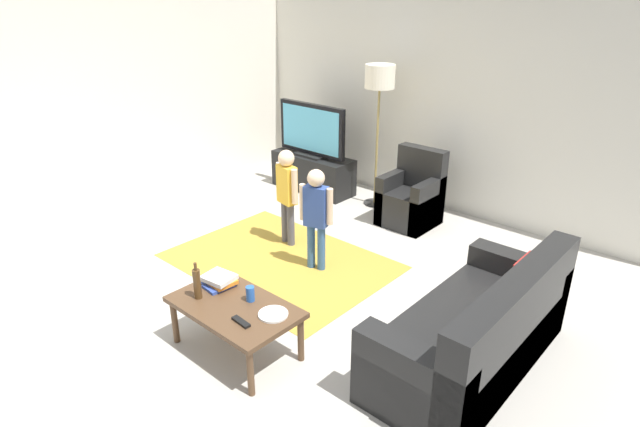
# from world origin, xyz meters

# --- Properties ---
(ground) EXTENTS (7.80, 7.80, 0.00)m
(ground) POSITION_xyz_m (0.00, 0.00, 0.00)
(ground) COLOR #B2ADA3
(wall_back) EXTENTS (6.00, 0.12, 2.70)m
(wall_back) POSITION_xyz_m (0.00, 3.00, 1.35)
(wall_back) COLOR silver
(wall_back) RESTS_ON ground
(wall_left) EXTENTS (0.12, 6.00, 2.70)m
(wall_left) POSITION_xyz_m (-3.00, 0.00, 1.35)
(wall_left) COLOR silver
(wall_left) RESTS_ON ground
(area_rug) EXTENTS (2.20, 1.60, 0.01)m
(area_rug) POSITION_xyz_m (-0.48, 0.51, 0.00)
(area_rug) COLOR #B28C33
(area_rug) RESTS_ON ground
(tv_stand) EXTENTS (1.20, 0.44, 0.50)m
(tv_stand) POSITION_xyz_m (-1.65, 2.30, 0.24)
(tv_stand) COLOR black
(tv_stand) RESTS_ON ground
(tv) EXTENTS (1.10, 0.28, 0.71)m
(tv) POSITION_xyz_m (-1.65, 2.28, 0.85)
(tv) COLOR black
(tv) RESTS_ON tv_stand
(couch) EXTENTS (0.80, 1.80, 0.86)m
(couch) POSITION_xyz_m (1.81, 0.33, 0.29)
(couch) COLOR black
(couch) RESTS_ON ground
(armchair) EXTENTS (0.60, 0.60, 0.90)m
(armchair) POSITION_xyz_m (-0.01, 2.26, 0.30)
(armchair) COLOR black
(armchair) RESTS_ON ground
(floor_lamp) EXTENTS (0.36, 0.36, 1.78)m
(floor_lamp) POSITION_xyz_m (-0.69, 2.45, 1.54)
(floor_lamp) COLOR #262626
(floor_lamp) RESTS_ON ground
(child_near_tv) EXTENTS (0.35, 0.17, 1.07)m
(child_near_tv) POSITION_xyz_m (-0.72, 0.88, 0.64)
(child_near_tv) COLOR #4C4C59
(child_near_tv) RESTS_ON ground
(child_center) EXTENTS (0.34, 0.18, 1.05)m
(child_center) POSITION_xyz_m (-0.10, 0.66, 0.63)
(child_center) COLOR #33598C
(child_center) RESTS_ON ground
(coffee_table) EXTENTS (1.00, 0.60, 0.42)m
(coffee_table) POSITION_xyz_m (0.32, -0.73, 0.37)
(coffee_table) COLOR #513823
(coffee_table) RESTS_ON ground
(book_stack) EXTENTS (0.27, 0.25, 0.09)m
(book_stack) POSITION_xyz_m (0.01, -0.63, 0.47)
(book_stack) COLOR #334CA5
(book_stack) RESTS_ON coffee_table
(bottle) EXTENTS (0.06, 0.06, 0.30)m
(bottle) POSITION_xyz_m (0.04, -0.85, 0.55)
(bottle) COLOR #4C3319
(bottle) RESTS_ON coffee_table
(tv_remote) EXTENTS (0.17, 0.06, 0.02)m
(tv_remote) POSITION_xyz_m (0.54, -0.85, 0.43)
(tv_remote) COLOR black
(tv_remote) RESTS_ON coffee_table
(soda_can) EXTENTS (0.07, 0.07, 0.12)m
(soda_can) POSITION_xyz_m (0.37, -0.61, 0.48)
(soda_can) COLOR #2659B2
(soda_can) RESTS_ON coffee_table
(plate) EXTENTS (0.22, 0.22, 0.02)m
(plate) POSITION_xyz_m (0.64, -0.63, 0.43)
(plate) COLOR white
(plate) RESTS_ON coffee_table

